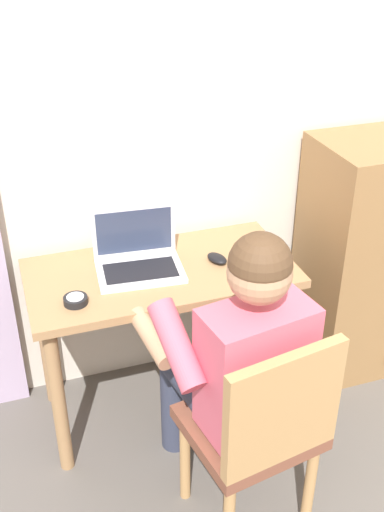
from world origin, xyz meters
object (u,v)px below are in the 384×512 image
object	(u,v)px
desk	(161,296)
dresser	(375,256)
chair	(261,428)
desk_clock	(76,300)
computer_mouse	(217,258)
laptop	(138,257)
person_seated	(235,355)

from	to	relation	value
desk	dresser	bearing A→B (deg)	2.88
chair	desk_clock	world-z (taller)	chair
chair	desk_clock	bearing A→B (deg)	131.32
computer_mouse	desk_clock	size ratio (longest dim) A/B	1.11
desk	dresser	xyz separation A→B (m)	(1.06, 0.05, -0.03)
desk	dresser	size ratio (longest dim) A/B	0.94
desk	computer_mouse	xyz separation A→B (m)	(0.24, -0.02, 0.15)
dresser	desk_clock	world-z (taller)	dresser
laptop	computer_mouse	distance (m)	0.33
dresser	person_seated	size ratio (longest dim) A/B	0.96
desk	computer_mouse	world-z (taller)	computer_mouse
chair	desk_clock	distance (m)	0.81
chair	person_seated	xyz separation A→B (m)	(-0.03, 0.18, 0.18)
person_seated	desk_clock	distance (m)	0.62
desk	person_seated	xyz separation A→B (m)	(0.11, -0.52, 0.07)
chair	laptop	distance (m)	0.83
chair	laptop	xyz separation A→B (m)	(-0.22, 0.75, 0.29)
computer_mouse	desk_clock	xyz separation A→B (m)	(-0.60, -0.11, -0.00)
person_seated	computer_mouse	xyz separation A→B (m)	(0.12, 0.51, 0.08)
chair	laptop	size ratio (longest dim) A/B	2.44
chair	person_seated	world-z (taller)	person_seated
desk	chair	bearing A→B (deg)	-78.69
laptop	desk_clock	size ratio (longest dim) A/B	4.01
chair	desk_clock	size ratio (longest dim) A/B	9.79
computer_mouse	desk_clock	bearing A→B (deg)	169.72
dresser	laptop	bearing A→B (deg)	-179.44
desk	person_seated	distance (m)	0.54
chair	desk_clock	xyz separation A→B (m)	(-0.50, 0.57, 0.26)
person_seated	laptop	bearing A→B (deg)	109.06
desk	chair	world-z (taller)	chair
computer_mouse	dresser	bearing A→B (deg)	-16.32
desk	laptop	bearing A→B (deg)	152.48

